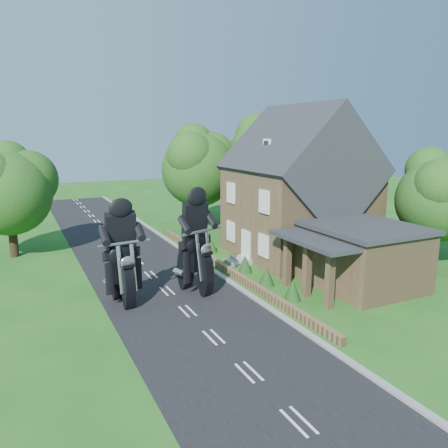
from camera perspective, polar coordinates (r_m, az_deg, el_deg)
name	(u,v)px	position (r m, az deg, el deg)	size (l,w,h in m)	color
ground	(187,311)	(21.22, -4.80, -11.31)	(120.00, 120.00, 0.00)	#1D5518
road	(187,311)	(21.22, -4.80, -11.28)	(7.00, 80.00, 0.02)	black
kerb	(254,298)	(22.65, 3.96, -9.59)	(0.30, 80.00, 0.12)	gray
garden_wall	(223,267)	(27.07, -0.13, -5.63)	(0.30, 22.00, 0.40)	olive
house	(299,193)	(30.12, 9.72, 4.07)	(9.54, 8.64, 10.24)	olive
annex	(360,255)	(25.09, 17.39, -3.87)	(7.05, 5.94, 3.44)	olive
tree_annex_side	(442,192)	(30.48, 26.61, 3.74)	(5.64, 5.20, 7.48)	black
tree_house_right	(344,173)	(35.88, 15.40, 6.40)	(6.51, 6.00, 8.40)	black
tree_behind_house	(267,156)	(40.41, 5.69, 8.80)	(7.81, 7.20, 10.08)	black
tree_behind_left	(202,163)	(38.54, -2.83, 7.96)	(6.94, 6.40, 9.16)	black
tree_far_road	(14,186)	(32.54, -25.72, 4.52)	(6.08, 5.60, 7.84)	black
shrub_a	(293,290)	(22.53, 8.94, -8.50)	(0.90, 0.90, 1.10)	#133812
shrub_b	(267,276)	(24.49, 5.59, -6.73)	(0.90, 0.90, 1.10)	#133812
shrub_c	(245,264)	(26.55, 2.77, -5.21)	(0.90, 0.90, 1.10)	#133812
shrub_d	(211,245)	(30.86, -1.69, -2.76)	(0.90, 0.90, 1.10)	#133812
shrub_e	(198,238)	(33.09, -3.47, -1.78)	(0.90, 0.90, 1.10)	#133812
shrub_f	(186,231)	(35.35, -5.02, -0.92)	(0.90, 0.90, 1.10)	#133812
motorcycle_lead	(196,277)	(23.23, -3.73, -6.96)	(0.46, 1.82, 1.69)	black
motorcycle_follow	(123,289)	(22.23, -13.00, -8.27)	(0.43, 1.71, 1.60)	black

